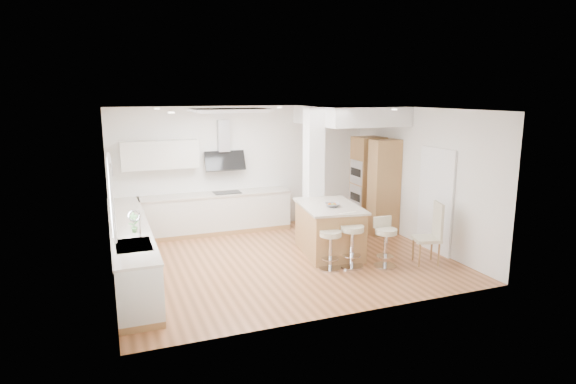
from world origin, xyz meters
name	(u,v)px	position (x,y,z in m)	size (l,w,h in m)	color
ground	(283,259)	(0.00, 0.00, 0.00)	(6.00, 6.00, 0.00)	#AF6C41
ceiling	(283,259)	(0.00, 0.00, 0.00)	(6.00, 5.00, 0.02)	white
wall_back	(245,167)	(0.00, 2.50, 1.40)	(6.00, 0.04, 2.80)	white
wall_left	(108,199)	(-3.00, 0.00, 1.40)	(0.04, 5.00, 2.80)	white
wall_right	(419,177)	(3.00, 0.00, 1.40)	(0.04, 5.00, 2.80)	white
skylight	(230,110)	(-0.79, 0.60, 2.77)	(4.10, 2.10, 0.06)	white
window_left	(111,192)	(-2.96, -0.90, 1.69)	(0.06, 1.28, 1.07)	silver
doorway_right	(436,202)	(2.97, -0.60, 1.00)	(0.05, 1.00, 2.10)	#443D35
counter_left	(131,249)	(-2.70, 0.23, 0.46)	(0.63, 4.50, 1.35)	#AD7F4A
counter_back	(209,203)	(-0.91, 2.22, 0.70)	(3.62, 0.63, 2.50)	#AD7F4A
pillar	(314,175)	(1.05, 0.95, 1.40)	(0.35, 0.35, 2.80)	white
soffit	(349,115)	(2.10, 1.40, 2.60)	(1.78, 2.20, 0.40)	white
oven_column	(374,184)	(2.68, 1.23, 1.05)	(0.63, 1.21, 2.10)	#AD7F4A
peninsula	(329,229)	(0.97, 0.01, 0.49)	(1.26, 1.72, 1.05)	#AD7F4A
bar_stool_a	(330,242)	(0.61, -0.77, 0.50)	(0.40, 0.40, 0.89)	silver
bar_stool_b	(351,237)	(1.02, -0.80, 0.55)	(0.49, 0.49, 0.98)	silver
bar_stool_c	(385,239)	(1.59, -1.02, 0.51)	(0.42, 0.42, 0.90)	silver
dining_chair	(432,231)	(2.48, -1.17, 0.61)	(0.55, 0.55, 1.14)	beige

